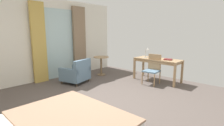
% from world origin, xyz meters
% --- Properties ---
extents(ground, '(6.53, 6.47, 0.10)m').
position_xyz_m(ground, '(0.00, 0.00, -0.05)').
color(ground, '#564C47').
extents(wall_back, '(6.13, 0.12, 2.80)m').
position_xyz_m(wall_back, '(0.00, 2.97, 1.40)').
color(wall_back, white).
rests_on(wall_back, ground).
extents(balcony_glass_door, '(1.17, 0.02, 2.46)m').
position_xyz_m(balcony_glass_door, '(0.58, 2.89, 1.23)').
color(balcony_glass_door, silver).
rests_on(balcony_glass_door, ground).
extents(curtain_panel_left, '(0.45, 0.10, 2.61)m').
position_xyz_m(curtain_panel_left, '(-0.23, 2.79, 1.30)').
color(curtain_panel_left, tan).
rests_on(curtain_panel_left, ground).
extents(curtain_panel_right, '(0.54, 0.10, 2.61)m').
position_xyz_m(curtain_panel_right, '(1.39, 2.79, 1.30)').
color(curtain_panel_right, '#897056').
rests_on(curtain_panel_right, ground).
extents(writing_desk, '(0.64, 1.54, 0.77)m').
position_xyz_m(writing_desk, '(2.55, 0.01, 0.68)').
color(writing_desk, tan).
rests_on(writing_desk, ground).
extents(desk_chair, '(0.52, 0.50, 0.95)m').
position_xyz_m(desk_chair, '(2.16, -0.03, 0.52)').
color(desk_chair, slate).
rests_on(desk_chair, ground).
extents(desk_lamp, '(0.17, 0.25, 0.39)m').
position_xyz_m(desk_lamp, '(2.45, 0.38, 1.00)').
color(desk_lamp, '#B7B2A8').
rests_on(desk_lamp, writing_desk).
extents(closed_book, '(0.31, 0.31, 0.03)m').
position_xyz_m(closed_book, '(2.57, -0.34, 0.78)').
color(closed_book, maroon).
rests_on(closed_book, writing_desk).
extents(armchair_by_window, '(0.92, 0.91, 0.79)m').
position_xyz_m(armchair_by_window, '(0.51, 1.82, 0.32)').
color(armchair_by_window, slate).
rests_on(armchair_by_window, ground).
extents(round_cafe_table, '(0.59, 0.59, 0.72)m').
position_xyz_m(round_cafe_table, '(1.80, 2.00, 0.52)').
color(round_cafe_table, tan).
rests_on(round_cafe_table, ground).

